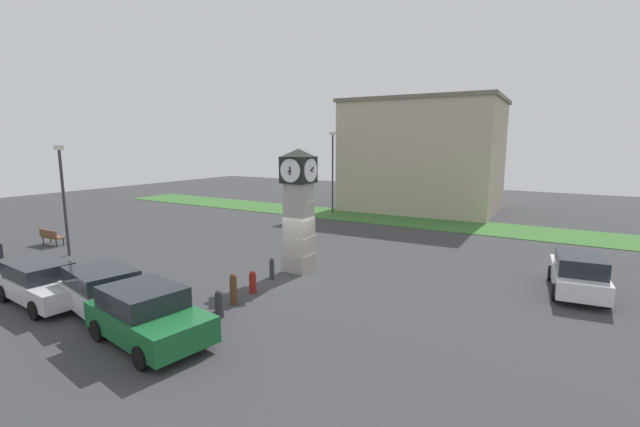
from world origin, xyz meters
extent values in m
plane|color=#38383A|center=(0.00, 0.00, 0.00)|extent=(83.03, 83.03, 0.00)
cube|color=#9B968C|center=(-0.30, 0.75, 0.40)|extent=(1.15, 1.15, 0.80)
cube|color=#9F9A90|center=(-0.30, 0.75, 1.20)|extent=(1.11, 1.11, 0.80)
cube|color=#9C978D|center=(-0.30, 0.75, 1.99)|extent=(1.06, 1.06, 0.80)
cube|color=#A09B91|center=(-0.30, 0.75, 2.79)|extent=(1.02, 1.02, 0.80)
cube|color=#A19C91|center=(-0.30, 0.75, 3.59)|extent=(0.98, 0.98, 0.80)
cube|color=black|center=(-0.30, 0.75, 4.57)|extent=(1.23, 1.23, 1.16)
cylinder|color=white|center=(-0.30, 1.39, 4.57)|extent=(1.00, 0.04, 1.00)
cube|color=black|center=(-0.30, 1.42, 4.57)|extent=(0.06, 0.04, 0.23)
cube|color=black|center=(-0.30, 1.42, 4.57)|extent=(0.04, 0.38, 0.10)
cylinder|color=white|center=(-0.30, 0.12, 4.57)|extent=(1.00, 0.04, 1.00)
cube|color=black|center=(-0.30, 0.09, 4.57)|extent=(0.06, 0.23, 0.10)
cube|color=black|center=(-0.30, 0.09, 4.57)|extent=(0.04, 0.05, 0.38)
cylinder|color=white|center=(0.34, 0.75, 4.57)|extent=(0.04, 1.00, 1.00)
cube|color=black|center=(0.37, 0.75, 4.57)|extent=(0.22, 0.06, 0.14)
cube|color=black|center=(0.37, 0.75, 4.57)|extent=(0.26, 0.04, 0.32)
cylinder|color=white|center=(-0.93, 0.75, 4.57)|extent=(0.04, 1.00, 1.00)
cube|color=black|center=(-0.96, 0.75, 4.57)|extent=(0.23, 0.06, 0.04)
cube|color=black|center=(-0.96, 0.75, 4.57)|extent=(0.23, 0.04, 0.34)
pyramid|color=black|center=(-0.30, 0.75, 5.32)|extent=(1.29, 1.29, 0.34)
cylinder|color=#333338|center=(0.34, -5.01, 0.38)|extent=(0.29, 0.29, 0.77)
sphere|color=#333338|center=(0.34, -5.01, 0.81)|extent=(0.26, 0.26, 0.26)
cylinder|color=brown|center=(-0.04, -3.88, 0.49)|extent=(0.27, 0.27, 0.99)
sphere|color=brown|center=(-0.04, -3.88, 1.03)|extent=(0.24, 0.24, 0.24)
cylinder|color=maroon|center=(-0.22, -2.62, 0.35)|extent=(0.28, 0.28, 0.70)
sphere|color=maroon|center=(-0.22, -2.62, 0.74)|extent=(0.25, 0.25, 0.25)
cylinder|color=#333338|center=(-0.60, -0.89, 0.40)|extent=(0.21, 0.21, 0.80)
sphere|color=#333338|center=(-0.60, -0.89, 0.83)|extent=(0.19, 0.19, 0.19)
cube|color=silver|center=(-6.00, -7.31, 0.60)|extent=(4.45, 2.09, 0.66)
cube|color=#1E2328|center=(-6.32, -7.28, 1.20)|extent=(2.50, 1.78, 0.55)
cylinder|color=black|center=(-4.60, -6.60, 0.32)|extent=(0.66, 0.27, 0.64)
cylinder|color=black|center=(-4.73, -8.24, 0.32)|extent=(0.66, 0.27, 0.64)
cylinder|color=black|center=(-7.27, -6.38, 0.32)|extent=(0.66, 0.27, 0.64)
cylinder|color=black|center=(-7.40, -8.01, 0.32)|extent=(0.66, 0.27, 0.64)
cube|color=silver|center=(-3.14, -6.74, 0.62)|extent=(4.83, 2.80, 0.69)
cube|color=#1E2328|center=(-3.48, -6.67, 1.24)|extent=(2.80, 2.22, 0.56)
cylinder|color=black|center=(-1.58, -6.17, 0.32)|extent=(0.67, 0.35, 0.64)
cylinder|color=black|center=(-1.96, -7.91, 0.32)|extent=(0.67, 0.35, 0.64)
cylinder|color=black|center=(-4.33, -5.57, 0.32)|extent=(0.67, 0.35, 0.64)
cylinder|color=black|center=(-4.71, -7.31, 0.32)|extent=(0.67, 0.35, 0.64)
cube|color=#19602D|center=(-0.12, -7.36, 0.64)|extent=(4.33, 2.59, 0.74)
cube|color=#1E2328|center=(-0.42, -7.31, 1.31)|extent=(2.50, 2.15, 0.59)
cylinder|color=black|center=(1.28, -6.64, 0.32)|extent=(0.67, 0.32, 0.64)
cylinder|color=black|center=(0.98, -8.49, 0.32)|extent=(0.67, 0.32, 0.64)
cylinder|color=black|center=(-1.21, -6.24, 0.32)|extent=(0.67, 0.32, 0.64)
cylinder|color=black|center=(-1.51, -8.09, 0.32)|extent=(0.67, 0.32, 0.64)
cube|color=silver|center=(10.55, 3.79, 0.61)|extent=(2.12, 4.29, 0.68)
cube|color=#1E2328|center=(10.59, 3.48, 1.27)|extent=(1.80, 2.42, 0.63)
cylinder|color=black|center=(9.61, 4.98, 0.32)|extent=(0.28, 0.66, 0.64)
cylinder|color=black|center=(11.24, 5.14, 0.32)|extent=(0.28, 0.66, 0.64)
cylinder|color=black|center=(9.87, 2.43, 0.32)|extent=(0.28, 0.66, 0.64)
cylinder|color=black|center=(11.49, 2.59, 0.32)|extent=(0.28, 0.66, 0.64)
cube|color=brown|center=(-15.05, -2.28, 0.45)|extent=(1.62, 0.56, 0.08)
cube|color=brown|center=(-15.04, -2.53, 0.70)|extent=(1.60, 0.12, 0.40)
cylinder|color=#262628|center=(-14.42, -2.05, 0.23)|extent=(0.06, 0.06, 0.45)
cylinder|color=#262628|center=(-15.70, -2.10, 0.23)|extent=(0.06, 0.06, 0.45)
cylinder|color=#262628|center=(-14.41, -2.45, 0.23)|extent=(0.06, 0.06, 0.45)
cylinder|color=#262628|center=(-15.68, -2.50, 0.23)|extent=(0.06, 0.06, 0.45)
cylinder|color=#333338|center=(-6.75, 15.43, 3.17)|extent=(0.14, 0.14, 6.35)
cube|color=silver|center=(-6.75, 15.43, 6.47)|extent=(0.50, 0.24, 0.24)
cylinder|color=#333338|center=(-11.93, -3.13, 2.69)|extent=(0.14, 0.14, 5.38)
cube|color=silver|center=(-11.93, -3.13, 5.50)|extent=(0.50, 0.24, 0.24)
cube|color=#B7A88E|center=(-1.21, 21.64, 4.50)|extent=(12.42, 9.93, 9.00)
cube|color=#6E6455|center=(-1.21, 21.64, 9.15)|extent=(12.79, 10.22, 0.30)
cube|color=#386B2D|center=(-3.98, 15.22, 0.02)|extent=(49.82, 4.90, 0.04)
camera|label=1|loc=(10.10, -14.88, 5.74)|focal=24.00mm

